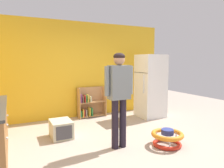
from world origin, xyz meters
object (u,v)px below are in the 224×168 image
pet_carrier (61,129)px  bookshelf (90,104)px  baby_walker (167,138)px  refrigerator (151,86)px  standing_person (119,91)px

pet_carrier → bookshelf: bearing=48.8°
baby_walker → refrigerator: bearing=62.1°
standing_person → baby_walker: bearing=-21.6°
baby_walker → pet_carrier: (-1.71, 1.33, 0.02)m
refrigerator → bookshelf: bearing=154.6°
bookshelf → pet_carrier: bearing=-131.2°
refrigerator → pet_carrier: size_ratio=3.22×
standing_person → bookshelf: bearing=83.3°
refrigerator → bookshelf: 1.82m
baby_walker → pet_carrier: size_ratio=1.09×
standing_person → baby_walker: (0.86, -0.34, -0.89)m
refrigerator → bookshelf: size_ratio=2.09×
standing_person → pet_carrier: size_ratio=3.16×
refrigerator → bookshelf: (-1.58, 0.75, -0.52)m
refrigerator → baby_walker: bearing=-117.9°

